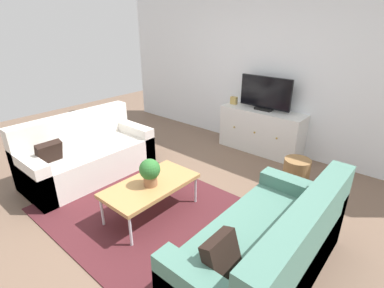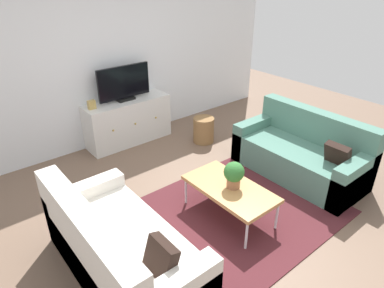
{
  "view_description": "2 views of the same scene",
  "coord_description": "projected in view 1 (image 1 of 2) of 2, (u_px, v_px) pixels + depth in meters",
  "views": [
    {
      "loc": [
        2.15,
        -1.95,
        2.08
      ],
      "look_at": [
        0.0,
        0.56,
        0.66
      ],
      "focal_mm": 27.14,
      "sensor_mm": 36.0,
      "label": 1
    },
    {
      "loc": [
        -2.35,
        -2.31,
        2.6
      ],
      "look_at": [
        0.0,
        0.56,
        0.66
      ],
      "focal_mm": 32.0,
      "sensor_mm": 36.0,
      "label": 2
    }
  ],
  "objects": [
    {
      "name": "couch_left_side",
      "position": [
        86.0,
        156.0,
        4.14
      ],
      "size": [
        0.84,
        1.74,
        0.87
      ],
      "color": "silver",
      "rests_on": "ground_plane"
    },
    {
      "name": "ground_plane",
      "position": [
        162.0,
        208.0,
        3.47
      ],
      "size": [
        10.0,
        10.0,
        0.0
      ],
      "primitive_type": "plane",
      "color": "brown"
    },
    {
      "name": "couch_right_side",
      "position": [
        271.0,
        252.0,
        2.43
      ],
      "size": [
        0.84,
        1.74,
        0.87
      ],
      "color": "#4C7A6B",
      "rests_on": "ground_plane"
    },
    {
      "name": "mantel_clock",
      "position": [
        234.0,
        100.0,
        5.05
      ],
      "size": [
        0.11,
        0.07,
        0.13
      ],
      "primitive_type": "cube",
      "color": "tan",
      "rests_on": "tv_console"
    },
    {
      "name": "wicker_basket",
      "position": [
        296.0,
        174.0,
        3.83
      ],
      "size": [
        0.34,
        0.34,
        0.42
      ],
      "primitive_type": "cylinder",
      "color": "olive",
      "rests_on": "ground_plane"
    },
    {
      "name": "coffee_table",
      "position": [
        151.0,
        186.0,
        3.24
      ],
      "size": [
        0.56,
        1.07,
        0.4
      ],
      "color": "#B7844C",
      "rests_on": "ground_plane"
    },
    {
      "name": "tv_console",
      "position": [
        261.0,
        131.0,
        4.87
      ],
      "size": [
        1.38,
        0.47,
        0.72
      ],
      "color": "silver",
      "rests_on": "ground_plane"
    },
    {
      "name": "wall_back",
      "position": [
        272.0,
        68.0,
        4.72
      ],
      "size": [
        6.4,
        0.12,
        2.7
      ],
      "primitive_type": "cube",
      "color": "white",
      "rests_on": "ground_plane"
    },
    {
      "name": "flat_screen_tv",
      "position": [
        265.0,
        94.0,
        4.64
      ],
      "size": [
        0.86,
        0.16,
        0.54
      ],
      "color": "black",
      "rests_on": "tv_console"
    },
    {
      "name": "area_rug",
      "position": [
        152.0,
        214.0,
        3.36
      ],
      "size": [
        2.5,
        1.9,
        0.01
      ],
      "primitive_type": "cube",
      "color": "#4C1E23",
      "rests_on": "ground_plane"
    },
    {
      "name": "potted_plant",
      "position": [
        150.0,
        171.0,
        3.13
      ],
      "size": [
        0.23,
        0.23,
        0.31
      ],
      "color": "#936042",
      "rests_on": "coffee_table"
    }
  ]
}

